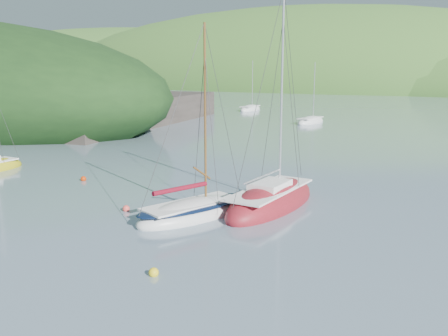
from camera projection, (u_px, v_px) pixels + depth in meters
The scene contains 7 objects.
ground at pixel (116, 240), 22.31m from camera, with size 700.00×700.00×0.00m, color slate.
shoreline_hills at pixel (439, 88), 172.46m from camera, with size 690.00×135.00×56.00m.
daysailer_white at pixel (194, 212), 25.71m from camera, with size 4.48×7.22×10.43m.
sloop_red at pixel (271, 202), 27.55m from camera, with size 3.14×8.67×12.73m.
distant_sloop_a at pixel (310, 122), 67.08m from camera, with size 2.81×6.33×8.76m.
distant_sloop_c at pixel (250, 110), 85.61m from camera, with size 2.55×6.51×9.16m.
mooring_buoys at pixel (257, 218), 25.02m from camera, with size 25.81×12.52×0.47m.
Camera 1 is at (14.95, -15.78, 7.68)m, focal length 40.00 mm.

